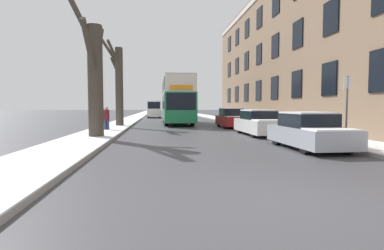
{
  "coord_description": "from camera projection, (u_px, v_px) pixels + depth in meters",
  "views": [
    {
      "loc": [
        -2.33,
        -4.87,
        1.59
      ],
      "look_at": [
        0.32,
        18.11,
        0.2
      ],
      "focal_mm": 28.0,
      "sensor_mm": 36.0,
      "label": 1
    }
  ],
  "objects": [
    {
      "name": "street_sign_post",
      "position": [
        347.0,
        108.0,
        11.2
      ],
      "size": [
        0.32,
        0.07,
        2.75
      ],
      "color": "#4C4F54",
      "rests_on": "ground"
    },
    {
      "name": "bare_tree_left_0",
      "position": [
        95.0,
        77.0,
        14.57
      ],
      "size": [
        1.47,
        3.47,
        6.66
      ],
      "color": "#423A30",
      "rests_on": "ground"
    },
    {
      "name": "terrace_facade_right",
      "position": [
        330.0,
        50.0,
        23.86
      ],
      "size": [
        9.1,
        38.62,
        12.21
      ],
      "color": "#8C7056",
      "rests_on": "ground"
    },
    {
      "name": "parked_car_2",
      "position": [
        231.0,
        119.0,
        23.29
      ],
      "size": [
        1.73,
        4.22,
        1.51
      ],
      "color": "maroon",
      "rests_on": "ground"
    },
    {
      "name": "oncoming_van",
      "position": [
        154.0,
        109.0,
        44.91
      ],
      "size": [
        1.95,
        5.33,
        2.44
      ],
      "color": "white",
      "rests_on": "ground"
    },
    {
      "name": "double_decker_bus",
      "position": [
        177.0,
        98.0,
        28.02
      ],
      "size": [
        2.57,
        10.26,
        4.23
      ],
      "color": "#1E7A47",
      "rests_on": "ground"
    },
    {
      "name": "sidewalk_right",
      "position": [
        199.0,
        115.0,
        58.38
      ],
      "size": [
        2.44,
        130.0,
        0.16
      ],
      "color": "gray",
      "rests_on": "ground"
    },
    {
      "name": "bare_tree_left_1",
      "position": [
        118.0,
        82.0,
        23.32
      ],
      "size": [
        2.08,
        3.41,
        7.29
      ],
      "color": "#423A30",
      "rests_on": "ground"
    },
    {
      "name": "parked_car_1",
      "position": [
        259.0,
        123.0,
        16.99
      ],
      "size": [
        1.73,
        4.54,
        1.44
      ],
      "color": "silver",
      "rests_on": "ground"
    },
    {
      "name": "pedestrian_left_sidewalk",
      "position": [
        107.0,
        118.0,
        19.05
      ],
      "size": [
        0.36,
        0.36,
        1.63
      ],
      "rotation": [
        0.0,
        0.0,
        0.2
      ],
      "color": "navy",
      "rests_on": "ground"
    },
    {
      "name": "parked_car_0",
      "position": [
        309.0,
        132.0,
        11.37
      ],
      "size": [
        1.77,
        4.07,
        1.4
      ],
      "color": "#9EA3AD",
      "rests_on": "ground"
    },
    {
      "name": "sidewalk_left",
      "position": [
        140.0,
        115.0,
        57.09
      ],
      "size": [
        2.44,
        130.0,
        0.16
      ],
      "color": "gray",
      "rests_on": "ground"
    },
    {
      "name": "ground_plane",
      "position": [
        293.0,
        199.0,
        5.19
      ],
      "size": [
        320.0,
        320.0,
        0.0
      ],
      "primitive_type": "plane",
      "color": "#424247"
    }
  ]
}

